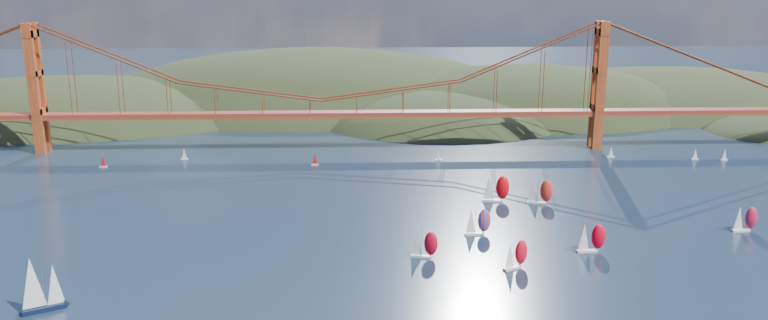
{
  "coord_description": "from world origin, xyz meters",
  "views": [
    {
      "loc": [
        14.75,
        -138.16,
        77.81
      ],
      "look_at": [
        23.41,
        90.0,
        18.41
      ],
      "focal_mm": 35.0,
      "sensor_mm": 36.0,
      "label": 1
    }
  ],
  "objects_px": {
    "racer_1": "(515,254)",
    "racer_4": "(745,219)",
    "racer_0": "(424,244)",
    "racer_2": "(591,237)",
    "racer_5": "(495,188)",
    "sloop_navy": "(39,285)",
    "racer_3": "(540,191)",
    "racer_rwb": "(477,221)"
  },
  "relations": [
    {
      "from": "racer_1",
      "to": "racer_4",
      "type": "distance_m",
      "value": 79.37
    },
    {
      "from": "racer_0",
      "to": "racer_2",
      "type": "bearing_deg",
      "value": 14.1
    },
    {
      "from": "racer_5",
      "to": "sloop_navy",
      "type": "bearing_deg",
      "value": -141.76
    },
    {
      "from": "racer_4",
      "to": "racer_5",
      "type": "distance_m",
      "value": 76.83
    },
    {
      "from": "racer_1",
      "to": "racer_4",
      "type": "xyz_separation_m",
      "value": [
        75.08,
        25.76,
        0.04
      ]
    },
    {
      "from": "racer_1",
      "to": "racer_2",
      "type": "xyz_separation_m",
      "value": [
        23.56,
        10.89,
        0.3
      ]
    },
    {
      "from": "racer_0",
      "to": "racer_4",
      "type": "relative_size",
      "value": 0.99
    },
    {
      "from": "racer_2",
      "to": "racer_0",
      "type": "bearing_deg",
      "value": 178.05
    },
    {
      "from": "racer_2",
      "to": "racer_5",
      "type": "relative_size",
      "value": 0.89
    },
    {
      "from": "sloop_navy",
      "to": "racer_2",
      "type": "xyz_separation_m",
      "value": [
        138.72,
        31.73,
        -2.24
      ]
    },
    {
      "from": "racer_3",
      "to": "racer_2",
      "type": "bearing_deg",
      "value": -72.48
    },
    {
      "from": "racer_3",
      "to": "racer_rwb",
      "type": "height_order",
      "value": "racer_3"
    },
    {
      "from": "racer_0",
      "to": "sloop_navy",
      "type": "bearing_deg",
      "value": -150.82
    },
    {
      "from": "racer_4",
      "to": "racer_5",
      "type": "xyz_separation_m",
      "value": [
        -69.8,
        32.09,
        0.77
      ]
    },
    {
      "from": "racer_rwb",
      "to": "racer_1",
      "type": "bearing_deg",
      "value": -83.17
    },
    {
      "from": "racer_3",
      "to": "racer_1",
      "type": "bearing_deg",
      "value": -97.23
    },
    {
      "from": "racer_3",
      "to": "racer_4",
      "type": "height_order",
      "value": "racer_3"
    },
    {
      "from": "racer_0",
      "to": "racer_4",
      "type": "distance_m",
      "value": 100.08
    },
    {
      "from": "sloop_navy",
      "to": "racer_2",
      "type": "distance_m",
      "value": 142.32
    },
    {
      "from": "racer_5",
      "to": "racer_2",
      "type": "bearing_deg",
      "value": -63.65
    },
    {
      "from": "racer_rwb",
      "to": "racer_2",
      "type": "bearing_deg",
      "value": -33.11
    },
    {
      "from": "racer_0",
      "to": "racer_2",
      "type": "xyz_separation_m",
      "value": [
        47.08,
        2.26,
        0.31
      ]
    },
    {
      "from": "racer_2",
      "to": "racer_rwb",
      "type": "height_order",
      "value": "racer_2"
    },
    {
      "from": "sloop_navy",
      "to": "racer_1",
      "type": "distance_m",
      "value": 117.06
    },
    {
      "from": "racer_4",
      "to": "racer_1",
      "type": "bearing_deg",
      "value": -164.59
    },
    {
      "from": "racer_0",
      "to": "racer_2",
      "type": "relative_size",
      "value": 0.93
    },
    {
      "from": "racer_2",
      "to": "racer_3",
      "type": "bearing_deg",
      "value": 90.3
    },
    {
      "from": "sloop_navy",
      "to": "racer_4",
      "type": "bearing_deg",
      "value": -14.66
    },
    {
      "from": "racer_3",
      "to": "racer_4",
      "type": "xyz_separation_m",
      "value": [
        55.36,
        -29.13,
        -0.43
      ]
    },
    {
      "from": "sloop_navy",
      "to": "racer_4",
      "type": "distance_m",
      "value": 195.88
    },
    {
      "from": "sloop_navy",
      "to": "racer_rwb",
      "type": "xyz_separation_m",
      "value": [
        109.23,
        46.81,
        -2.36
      ]
    },
    {
      "from": "racer_1",
      "to": "racer_4",
      "type": "bearing_deg",
      "value": -9.76
    },
    {
      "from": "sloop_navy",
      "to": "racer_0",
      "type": "xyz_separation_m",
      "value": [
        91.64,
        29.47,
        -2.55
      ]
    },
    {
      "from": "racer_0",
      "to": "racer_3",
      "type": "height_order",
      "value": "racer_3"
    },
    {
      "from": "racer_3",
      "to": "racer_rwb",
      "type": "bearing_deg",
      "value": -119.04
    },
    {
      "from": "racer_4",
      "to": "racer_rwb",
      "type": "xyz_separation_m",
      "value": [
        -81.0,
        0.2,
        0.13
      ]
    },
    {
      "from": "racer_2",
      "to": "racer_1",
      "type": "bearing_deg",
      "value": -159.89
    },
    {
      "from": "racer_0",
      "to": "racer_3",
      "type": "bearing_deg",
      "value": 58.29
    },
    {
      "from": "racer_4",
      "to": "racer_rwb",
      "type": "height_order",
      "value": "racer_rwb"
    },
    {
      "from": "sloop_navy",
      "to": "racer_3",
      "type": "bearing_deg",
      "value": 0.89
    },
    {
      "from": "racer_2",
      "to": "racer_3",
      "type": "relative_size",
      "value": 0.96
    },
    {
      "from": "sloop_navy",
      "to": "racer_1",
      "type": "bearing_deg",
      "value": -18.16
    }
  ]
}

